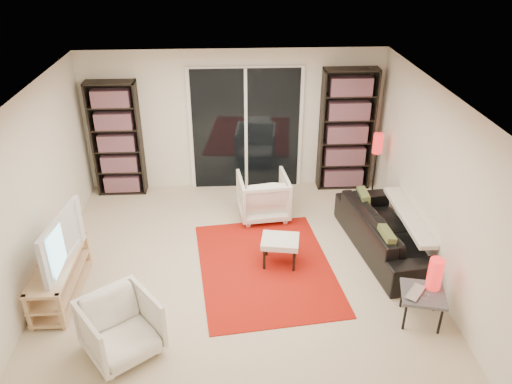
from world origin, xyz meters
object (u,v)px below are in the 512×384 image
(bookshelf_left, at_px, (117,139))
(armchair_back, at_px, (263,196))
(tv_stand, at_px, (60,277))
(armchair_front, at_px, (121,328))
(side_table, at_px, (423,296))
(ottoman, at_px, (280,243))
(bookshelf_right, at_px, (347,130))
(sofa, at_px, (387,232))
(floor_lamp, at_px, (377,152))

(bookshelf_left, relative_size, armchair_back, 2.51)
(tv_stand, bearing_deg, armchair_front, -47.23)
(armchair_back, bearing_deg, tv_stand, 28.13)
(side_table, bearing_deg, armchair_front, -174.84)
(bookshelf_left, height_order, armchair_back, bookshelf_left)
(bookshelf_left, relative_size, ottoman, 3.50)
(bookshelf_right, distance_m, ottoman, 2.72)
(bookshelf_left, bearing_deg, armchair_back, -22.05)
(bookshelf_left, height_order, ottoman, bookshelf_left)
(armchair_back, relative_size, side_table, 1.32)
(sofa, distance_m, ottoman, 1.56)
(ottoman, bearing_deg, sofa, 8.88)
(bookshelf_left, relative_size, bookshelf_right, 0.93)
(sofa, xyz_separation_m, side_table, (-0.01, -1.44, 0.05))
(tv_stand, bearing_deg, bookshelf_right, 33.82)
(bookshelf_left, xyz_separation_m, armchair_back, (2.37, -0.96, -0.62))
(bookshelf_right, bearing_deg, sofa, -84.36)
(bookshelf_right, relative_size, armchair_front, 2.84)
(ottoman, relative_size, side_table, 0.95)
(bookshelf_right, distance_m, armchair_back, 1.89)
(bookshelf_left, xyz_separation_m, bookshelf_right, (3.85, -0.00, 0.07))
(bookshelf_left, xyz_separation_m, armchair_front, (0.66, -3.76, -0.64))
(bookshelf_right, distance_m, armchair_front, 4.98)
(armchair_back, height_order, armchair_front, armchair_back)
(bookshelf_left, bearing_deg, floor_lamp, -7.61)
(armchair_back, bearing_deg, floor_lamp, -174.07)
(armchair_front, xyz_separation_m, ottoman, (1.85, 1.50, 0.00))
(bookshelf_right, bearing_deg, armchair_front, -130.26)
(armchair_front, bearing_deg, floor_lamp, 5.48)
(armchair_front, distance_m, floor_lamp, 4.82)
(armchair_back, distance_m, armchair_front, 3.28)
(bookshelf_left, distance_m, armchair_front, 3.87)
(bookshelf_right, bearing_deg, tv_stand, -146.18)
(bookshelf_left, bearing_deg, side_table, -40.58)
(armchair_back, height_order, side_table, armchair_back)
(ottoman, bearing_deg, bookshelf_left, 138.04)
(tv_stand, relative_size, ottoman, 2.37)
(bookshelf_right, distance_m, tv_stand, 5.02)
(sofa, bearing_deg, armchair_front, 108.92)
(sofa, bearing_deg, side_table, 171.21)
(bookshelf_right, xyz_separation_m, tv_stand, (-4.12, -2.76, -0.79))
(bookshelf_left, distance_m, ottoman, 3.44)
(armchair_front, height_order, ottoman, armchair_front)
(bookshelf_left, bearing_deg, sofa, -26.51)
(side_table, bearing_deg, armchair_back, 123.69)
(bookshelf_right, height_order, tv_stand, bookshelf_right)
(bookshelf_left, height_order, floor_lamp, bookshelf_left)
(bookshelf_right, relative_size, tv_stand, 1.59)
(tv_stand, bearing_deg, armchair_back, 34.22)
(armchair_front, bearing_deg, armchair_back, 22.23)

